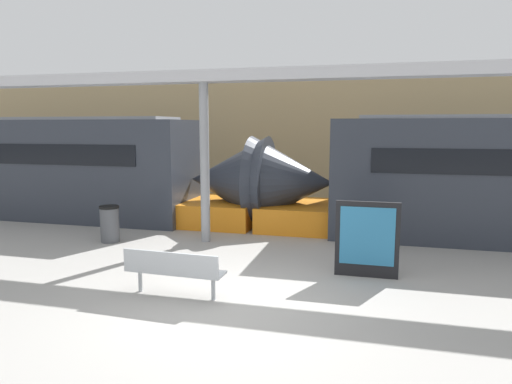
% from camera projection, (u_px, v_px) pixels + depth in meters
% --- Properties ---
extents(ground_plane, '(60.00, 60.00, 0.00)m').
position_uv_depth(ground_plane, '(228.00, 306.00, 7.45)').
color(ground_plane, '#9E9B96').
extents(station_wall, '(56.00, 0.20, 5.00)m').
position_uv_depth(station_wall, '(317.00, 137.00, 18.21)').
color(station_wall, tan).
rests_on(station_wall, ground_plane).
extents(train_right, '(16.56, 2.93, 3.20)m').
position_uv_depth(train_right, '(27.00, 168.00, 15.38)').
color(train_right, '#2D333D').
rests_on(train_right, ground_plane).
extents(bench_near, '(1.76, 0.51, 0.83)m').
position_uv_depth(bench_near, '(173.00, 269.00, 7.77)').
color(bench_near, '#ADB2B7').
rests_on(bench_near, ground_plane).
extents(trash_bin, '(0.49, 0.49, 0.92)m').
position_uv_depth(trash_bin, '(110.00, 224.00, 11.55)').
color(trash_bin, '#4C4F54').
rests_on(trash_bin, ground_plane).
extents(poster_board, '(1.21, 0.07, 1.49)m').
position_uv_depth(poster_board, '(367.00, 239.00, 8.79)').
color(poster_board, black).
rests_on(poster_board, ground_plane).
extents(support_column_near, '(0.23, 0.23, 3.97)m').
position_uv_depth(support_column_near, '(205.00, 164.00, 11.39)').
color(support_column_near, gray).
rests_on(support_column_near, ground_plane).
extents(canopy_beam, '(28.00, 0.60, 0.28)m').
position_uv_depth(canopy_beam, '(203.00, 77.00, 11.08)').
color(canopy_beam, '#B7B7BC').
rests_on(canopy_beam, support_column_near).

